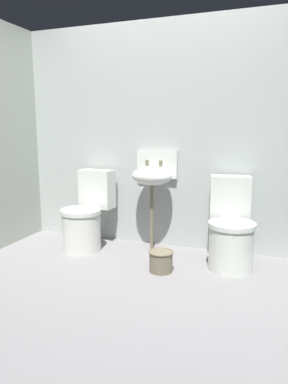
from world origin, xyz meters
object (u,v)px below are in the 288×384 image
Objects in this scene: toilet_left at (86,217)px; sink at (153,175)px; bucket at (161,261)px; toilet_right at (231,231)px.

toilet_left is 0.79× the size of sink.
sink is 0.88m from bucket.
toilet_right is (1.44, 0.00, 0.00)m from toilet_left.
sink reaches higher than bucket.
toilet_left reaches higher than bucket.
toilet_right is 0.92m from sink.
toilet_right is 3.62× the size of bucket.
sink reaches higher than toilet_left.
toilet_right reaches higher than bucket.
toilet_left is at bearing 159.58° from bucket.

